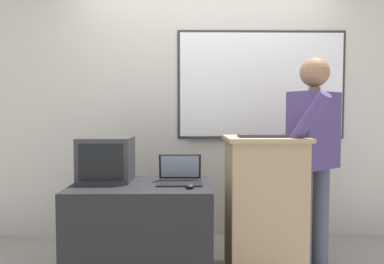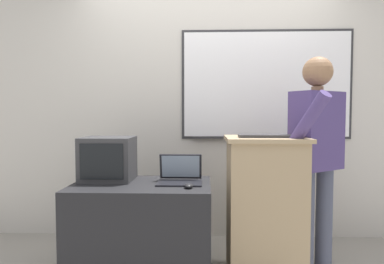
# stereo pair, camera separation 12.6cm
# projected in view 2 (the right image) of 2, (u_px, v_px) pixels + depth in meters

# --- Properties ---
(back_wall) EXTENTS (6.40, 0.17, 2.82)m
(back_wall) POSITION_uv_depth(u_px,v_px,m) (210.00, 96.00, 3.45)
(back_wall) COLOR beige
(back_wall) RESTS_ON ground_plane
(lectern_podium) EXTENTS (0.59, 0.54, 1.06)m
(lectern_podium) POSITION_uv_depth(u_px,v_px,m) (264.00, 206.00, 2.59)
(lectern_podium) COLOR tan
(lectern_podium) RESTS_ON ground_plane
(side_desk) EXTENTS (1.03, 0.65, 0.71)m
(side_desk) POSITION_uv_depth(u_px,v_px,m) (142.00, 230.00, 2.58)
(side_desk) COLOR black
(side_desk) RESTS_ON ground_plane
(person_presenter) EXTENTS (0.57, 0.71, 1.67)m
(person_presenter) POSITION_uv_depth(u_px,v_px,m) (317.00, 148.00, 2.65)
(person_presenter) COLOR #474C60
(person_presenter) RESTS_ON ground_plane
(laptop) EXTENTS (0.33, 0.28, 0.21)m
(laptop) POSITION_uv_depth(u_px,v_px,m) (180.00, 174.00, 2.61)
(laptop) COLOR black
(laptop) RESTS_ON side_desk
(wireless_keyboard) EXTENTS (0.43, 0.14, 0.02)m
(wireless_keyboard) POSITION_uv_depth(u_px,v_px,m) (268.00, 136.00, 2.50)
(wireless_keyboard) COLOR #2D2D30
(wireless_keyboard) RESTS_ON lectern_podium
(computer_mouse_by_laptop) EXTENTS (0.06, 0.10, 0.03)m
(computer_mouse_by_laptop) POSITION_uv_depth(u_px,v_px,m) (189.00, 186.00, 2.40)
(computer_mouse_by_laptop) COLOR black
(computer_mouse_by_laptop) RESTS_ON side_desk
(computer_mouse_by_keyboard) EXTENTS (0.06, 0.10, 0.03)m
(computer_mouse_by_keyboard) POSITION_uv_depth(u_px,v_px,m) (301.00, 135.00, 2.49)
(computer_mouse_by_keyboard) COLOR #BCBCC1
(computer_mouse_by_keyboard) RESTS_ON lectern_podium
(crt_monitor) EXTENTS (0.39, 0.36, 0.34)m
(crt_monitor) POSITION_uv_depth(u_px,v_px,m) (108.00, 159.00, 2.70)
(crt_monitor) COLOR #333335
(crt_monitor) RESTS_ON side_desk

